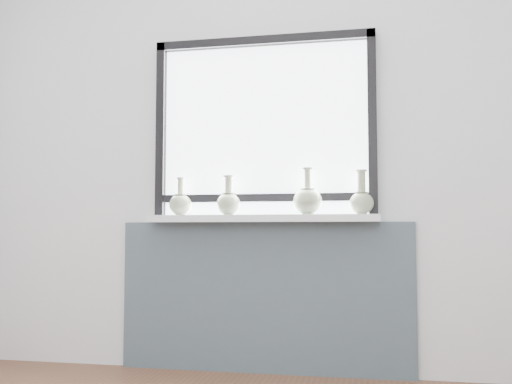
% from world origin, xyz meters
% --- Properties ---
extents(back_wall, '(3.60, 0.02, 2.60)m').
position_xyz_m(back_wall, '(0.00, 1.81, 1.30)').
color(back_wall, silver).
rests_on(back_wall, ground).
extents(apron_panel, '(1.70, 0.03, 0.86)m').
position_xyz_m(apron_panel, '(0.00, 1.78, 0.43)').
color(apron_panel, '#435259').
rests_on(apron_panel, ground).
extents(windowsill, '(1.32, 0.18, 0.04)m').
position_xyz_m(windowsill, '(0.00, 1.71, 0.88)').
color(windowsill, white).
rests_on(windowsill, apron_panel).
extents(window, '(1.30, 0.06, 1.05)m').
position_xyz_m(window, '(0.00, 1.77, 1.44)').
color(window, black).
rests_on(window, windowsill).
extents(vase_a, '(0.13, 0.13, 0.22)m').
position_xyz_m(vase_a, '(-0.49, 1.72, 0.97)').
color(vase_a, '#A4B28E').
rests_on(vase_a, windowsill).
extents(vase_b, '(0.14, 0.14, 0.23)m').
position_xyz_m(vase_b, '(-0.19, 1.71, 0.98)').
color(vase_b, '#A4B28E').
rests_on(vase_b, windowsill).
extents(vase_c, '(0.16, 0.16, 0.26)m').
position_xyz_m(vase_c, '(0.26, 1.72, 0.98)').
color(vase_c, '#A4B28E').
rests_on(vase_c, windowsill).
extents(vase_d, '(0.13, 0.13, 0.25)m').
position_xyz_m(vase_d, '(0.56, 1.71, 0.98)').
color(vase_d, '#A4B28E').
rests_on(vase_d, windowsill).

